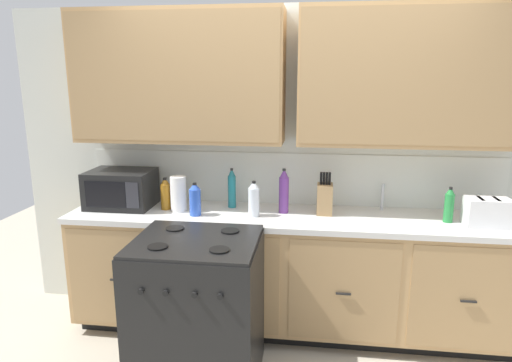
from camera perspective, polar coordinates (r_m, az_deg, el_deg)
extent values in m
plane|color=#B2A893|center=(3.40, 3.46, -20.82)|extent=(8.00, 8.00, 0.00)
cube|color=silver|center=(3.51, 4.48, 1.73)|extent=(4.37, 0.05, 2.41)
cube|color=silver|center=(3.50, 4.43, 0.29)|extent=(3.17, 0.01, 0.40)
cube|color=tan|center=(3.39, -9.79, 12.84)|extent=(1.54, 0.34, 0.94)
cube|color=#A58052|center=(3.23, -10.73, 12.79)|extent=(1.50, 0.01, 0.88)
cube|color=tan|center=(3.30, 19.14, 12.32)|extent=(1.54, 0.34, 0.94)
cube|color=#A58052|center=(3.13, 19.77, 12.26)|extent=(1.50, 0.01, 0.88)
cube|color=black|center=(3.65, 3.87, -17.28)|extent=(3.11, 0.48, 0.10)
cube|color=tan|center=(3.42, 3.95, -11.17)|extent=(3.17, 0.60, 0.78)
cube|color=#A88354|center=(3.43, -17.12, -11.71)|extent=(0.73, 0.01, 0.72)
cube|color=black|center=(3.42, -17.21, -11.89)|extent=(0.10, 0.01, 0.01)
cube|color=#A88354|center=(3.19, -3.72, -13.01)|extent=(0.73, 0.01, 0.72)
cube|color=black|center=(3.18, -3.77, -13.22)|extent=(0.10, 0.01, 0.01)
cube|color=#A88354|center=(3.15, 11.00, -13.65)|extent=(0.73, 0.01, 0.72)
cube|color=black|center=(3.14, 11.01, -13.86)|extent=(0.10, 0.01, 0.01)
cube|color=#A88354|center=(3.30, 25.27, -13.44)|extent=(0.73, 0.01, 0.72)
cube|color=black|center=(3.29, 25.33, -13.64)|extent=(0.10, 0.01, 0.01)
cube|color=silver|center=(3.27, 4.06, -4.61)|extent=(3.20, 0.63, 0.04)
cube|color=#A8AAAF|center=(3.33, 16.02, -4.68)|extent=(0.56, 0.38, 0.02)
cube|color=black|center=(2.95, -7.37, -16.09)|extent=(0.76, 0.66, 0.92)
cube|color=black|center=(2.75, -7.65, -7.52)|extent=(0.74, 0.65, 0.02)
cylinder|color=black|center=(2.66, -12.35, -8.16)|extent=(0.12, 0.12, 0.01)
cylinder|color=black|center=(2.56, -4.67, -8.71)|extent=(0.12, 0.12, 0.01)
cylinder|color=black|center=(2.94, -10.25, -5.96)|extent=(0.12, 0.12, 0.01)
cylinder|color=black|center=(2.86, -3.31, -6.35)|extent=(0.12, 0.12, 0.01)
cylinder|color=black|center=(2.59, -14.39, -13.42)|extent=(0.03, 0.02, 0.03)
cylinder|color=black|center=(2.55, -11.38, -13.76)|extent=(0.03, 0.02, 0.03)
cylinder|color=black|center=(2.50, -7.80, -14.12)|extent=(0.03, 0.02, 0.03)
cylinder|color=black|center=(2.47, -4.57, -14.40)|extent=(0.03, 0.02, 0.03)
cube|color=black|center=(3.58, -16.70, -0.93)|extent=(0.48, 0.36, 0.28)
cube|color=black|center=(3.44, -18.55, -1.64)|extent=(0.31, 0.01, 0.19)
cube|color=#28282D|center=(3.35, -15.42, -1.78)|extent=(0.10, 0.01, 0.19)
cube|color=white|center=(3.36, 27.22, -3.54)|extent=(0.28, 0.18, 0.19)
cube|color=black|center=(3.32, 26.57, -2.03)|extent=(0.02, 0.13, 0.01)
cube|color=black|center=(3.36, 28.18, -2.06)|extent=(0.02, 0.13, 0.01)
cube|color=#9C794E|center=(3.29, 8.69, -2.27)|extent=(0.11, 0.14, 0.22)
cylinder|color=black|center=(3.24, 8.25, 0.34)|extent=(0.02, 0.02, 0.09)
cylinder|color=black|center=(3.24, 8.61, 0.33)|extent=(0.02, 0.02, 0.09)
cylinder|color=black|center=(3.24, 8.96, 0.32)|extent=(0.02, 0.02, 0.09)
cylinder|color=black|center=(3.24, 9.31, 0.31)|extent=(0.02, 0.02, 0.09)
cylinder|color=#B2B5BA|center=(3.47, 15.72, -1.97)|extent=(0.02, 0.02, 0.20)
cylinder|color=white|center=(3.37, -9.80, -1.59)|extent=(0.12, 0.12, 0.26)
cylinder|color=blue|center=(3.25, -7.72, -2.68)|extent=(0.08, 0.08, 0.19)
cone|color=blue|center=(3.22, -7.79, -0.62)|extent=(0.07, 0.07, 0.05)
cylinder|color=black|center=(3.22, -7.80, -0.34)|extent=(0.03, 0.03, 0.02)
cylinder|color=#663384|center=(3.28, 3.54, -1.80)|extent=(0.07, 0.07, 0.26)
cone|color=#663384|center=(3.24, 3.58, 1.00)|extent=(0.06, 0.06, 0.07)
cylinder|color=black|center=(3.24, 3.59, 1.43)|extent=(0.03, 0.03, 0.02)
cylinder|color=silver|center=(3.20, -0.27, -2.69)|extent=(0.08, 0.08, 0.21)
cone|color=silver|center=(3.17, -0.28, -0.44)|extent=(0.07, 0.07, 0.05)
cylinder|color=black|center=(3.16, -0.28, -0.13)|extent=(0.03, 0.03, 0.02)
cylinder|color=#1E707A|center=(3.42, -3.07, -1.37)|extent=(0.06, 0.06, 0.24)
cone|color=#1E707A|center=(3.38, -3.10, 1.11)|extent=(0.05, 0.05, 0.06)
cylinder|color=black|center=(3.38, -3.10, 1.48)|extent=(0.02, 0.02, 0.02)
cylinder|color=#237A38|center=(3.34, 23.24, -3.17)|extent=(0.06, 0.06, 0.20)
cone|color=#237A38|center=(3.31, 23.43, -1.13)|extent=(0.06, 0.06, 0.05)
cylinder|color=black|center=(3.31, 23.45, -0.85)|extent=(0.02, 0.02, 0.02)
cylinder|color=#9E6619|center=(3.44, -11.39, -1.96)|extent=(0.07, 0.07, 0.19)
cone|color=#9E6619|center=(3.41, -11.48, 0.00)|extent=(0.07, 0.07, 0.05)
cylinder|color=black|center=(3.40, -11.49, 0.26)|extent=(0.03, 0.03, 0.02)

